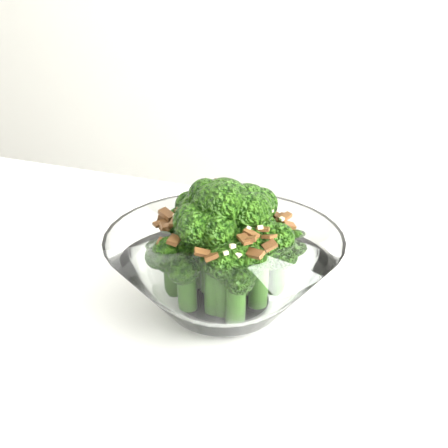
% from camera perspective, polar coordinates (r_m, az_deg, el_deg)
% --- Properties ---
extents(table, '(1.22, 0.83, 0.75)m').
position_cam_1_polar(table, '(0.63, -23.20, -13.01)').
color(table, white).
rests_on(table, ground).
extents(broccoli_dish, '(0.23, 0.23, 0.14)m').
position_cam_1_polar(broccoli_dish, '(0.50, -0.01, -4.21)').
color(broccoli_dish, white).
rests_on(broccoli_dish, table).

